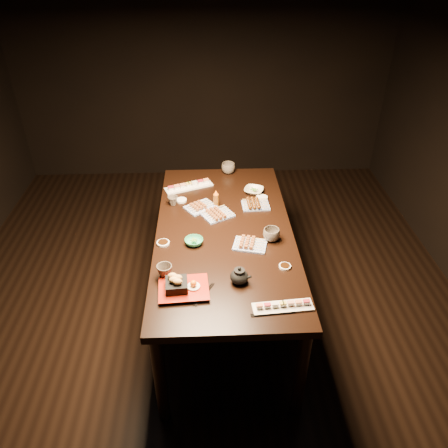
{
  "coord_description": "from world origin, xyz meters",
  "views": [
    {
      "loc": [
        0.03,
        -2.2,
        2.4
      ],
      "look_at": [
        0.13,
        0.22,
        0.77
      ],
      "focal_mm": 35.0,
      "sensor_mm": 36.0,
      "label": 1
    }
  ],
  "objects_px": {
    "teacup_far_right": "(228,168)",
    "teacup_near_left": "(165,271)",
    "edamame_bowl_green": "(194,242)",
    "tempura_tray": "(183,284)",
    "yakitori_plate_right": "(250,243)",
    "yakitori_plate_left": "(200,205)",
    "teapot": "(239,275)",
    "teacup_mid_right": "(271,235)",
    "teacup_far_left": "(173,201)",
    "edamame_bowl_cream": "(254,191)",
    "condiment_bottle": "(216,198)",
    "dining_table": "(224,274)",
    "yakitori_plate_center": "(218,213)",
    "sushi_platter_far": "(189,185)",
    "sushi_platter_near": "(283,305)"
  },
  "relations": [
    {
      "from": "edamame_bowl_cream",
      "to": "teapot",
      "type": "distance_m",
      "value": 1.03
    },
    {
      "from": "edamame_bowl_cream",
      "to": "teacup_far_right",
      "type": "xyz_separation_m",
      "value": [
        -0.18,
        0.33,
        0.03
      ]
    },
    {
      "from": "sushi_platter_far",
      "to": "edamame_bowl_cream",
      "type": "height_order",
      "value": "sushi_platter_far"
    },
    {
      "from": "teapot",
      "to": "teacup_mid_right",
      "type": "bearing_deg",
      "value": 76.99
    },
    {
      "from": "teacup_near_left",
      "to": "teacup_far_right",
      "type": "xyz_separation_m",
      "value": [
        0.43,
        1.28,
        0.0
      ]
    },
    {
      "from": "tempura_tray",
      "to": "teacup_far_left",
      "type": "relative_size",
      "value": 3.84
    },
    {
      "from": "yakitori_plate_left",
      "to": "edamame_bowl_green",
      "type": "distance_m",
      "value": 0.43
    },
    {
      "from": "yakitori_plate_right",
      "to": "edamame_bowl_green",
      "type": "relative_size",
      "value": 1.74
    },
    {
      "from": "yakitori_plate_center",
      "to": "edamame_bowl_green",
      "type": "bearing_deg",
      "value": -145.62
    },
    {
      "from": "edamame_bowl_cream",
      "to": "yakitori_plate_left",
      "type": "bearing_deg",
      "value": -152.96
    },
    {
      "from": "sushi_platter_far",
      "to": "teapot",
      "type": "xyz_separation_m",
      "value": [
        0.31,
        -1.11,
        0.03
      ]
    },
    {
      "from": "teacup_near_left",
      "to": "teacup_mid_right",
      "type": "relative_size",
      "value": 0.84
    },
    {
      "from": "sushi_platter_far",
      "to": "teacup_mid_right",
      "type": "bearing_deg",
      "value": 105.67
    },
    {
      "from": "dining_table",
      "to": "sushi_platter_far",
      "type": "height_order",
      "value": "sushi_platter_far"
    },
    {
      "from": "teacup_mid_right",
      "to": "edamame_bowl_green",
      "type": "bearing_deg",
      "value": -177.45
    },
    {
      "from": "yakitori_plate_left",
      "to": "condiment_bottle",
      "type": "distance_m",
      "value": 0.12
    },
    {
      "from": "edamame_bowl_green",
      "to": "teacup_mid_right",
      "type": "distance_m",
      "value": 0.49
    },
    {
      "from": "yakitori_plate_center",
      "to": "edamame_bowl_green",
      "type": "xyz_separation_m",
      "value": [
        -0.16,
        -0.32,
        -0.01
      ]
    },
    {
      "from": "teacup_far_left",
      "to": "teacup_far_right",
      "type": "height_order",
      "value": "teacup_far_right"
    },
    {
      "from": "teapot",
      "to": "edamame_bowl_cream",
      "type": "bearing_deg",
      "value": 97.29
    },
    {
      "from": "sushi_platter_far",
      "to": "edamame_bowl_cream",
      "type": "relative_size",
      "value": 2.61
    },
    {
      "from": "edamame_bowl_green",
      "to": "teapot",
      "type": "bearing_deg",
      "value": -55.14
    },
    {
      "from": "edamame_bowl_green",
      "to": "condiment_bottle",
      "type": "bearing_deg",
      "value": 71.59
    },
    {
      "from": "sushi_platter_far",
      "to": "teacup_near_left",
      "type": "distance_m",
      "value": 1.05
    },
    {
      "from": "yakitori_plate_right",
      "to": "yakitori_plate_left",
      "type": "relative_size",
      "value": 1.0
    },
    {
      "from": "yakitori_plate_center",
      "to": "teacup_far_right",
      "type": "distance_m",
      "value": 0.66
    },
    {
      "from": "edamame_bowl_green",
      "to": "teacup_far_right",
      "type": "distance_m",
      "value": 1.01
    },
    {
      "from": "condiment_bottle",
      "to": "teacup_far_left",
      "type": "bearing_deg",
      "value": 174.84
    },
    {
      "from": "dining_table",
      "to": "yakitori_plate_left",
      "type": "height_order",
      "value": "yakitori_plate_left"
    },
    {
      "from": "dining_table",
      "to": "teacup_far_left",
      "type": "distance_m",
      "value": 0.65
    },
    {
      "from": "dining_table",
      "to": "teacup_near_left",
      "type": "bearing_deg",
      "value": -128.75
    },
    {
      "from": "teacup_near_left",
      "to": "condiment_bottle",
      "type": "distance_m",
      "value": 0.83
    },
    {
      "from": "tempura_tray",
      "to": "sushi_platter_far",
      "type": "bearing_deg",
      "value": 86.09
    },
    {
      "from": "edamame_bowl_green",
      "to": "tempura_tray",
      "type": "relative_size",
      "value": 0.43
    },
    {
      "from": "yakitori_plate_center",
      "to": "teapot",
      "type": "relative_size",
      "value": 1.64
    },
    {
      "from": "yakitori_plate_center",
      "to": "teacup_near_left",
      "type": "xyz_separation_m",
      "value": [
        -0.32,
        -0.63,
        0.02
      ]
    },
    {
      "from": "dining_table",
      "to": "teacup_far_left",
      "type": "bearing_deg",
      "value": 135.5
    },
    {
      "from": "yakitori_plate_right",
      "to": "yakitori_plate_left",
      "type": "bearing_deg",
      "value": 137.96
    },
    {
      "from": "dining_table",
      "to": "teacup_far_right",
      "type": "distance_m",
      "value": 0.93
    },
    {
      "from": "yakitori_plate_left",
      "to": "teacup_far_left",
      "type": "height_order",
      "value": "teacup_far_left"
    },
    {
      "from": "dining_table",
      "to": "yakitori_plate_right",
      "type": "relative_size",
      "value": 8.85
    },
    {
      "from": "sushi_platter_near",
      "to": "edamame_bowl_cream",
      "type": "distance_m",
      "value": 1.22
    },
    {
      "from": "dining_table",
      "to": "teapot",
      "type": "distance_m",
      "value": 0.67
    },
    {
      "from": "teacup_far_left",
      "to": "yakitori_plate_center",
      "type": "bearing_deg",
      "value": -27.34
    },
    {
      "from": "yakitori_plate_left",
      "to": "teacup_mid_right",
      "type": "xyz_separation_m",
      "value": [
        0.45,
        -0.41,
        0.02
      ]
    },
    {
      "from": "yakitori_plate_center",
      "to": "tempura_tray",
      "type": "distance_m",
      "value": 0.78
    },
    {
      "from": "teacup_far_right",
      "to": "teacup_near_left",
      "type": "bearing_deg",
      "value": -108.44
    },
    {
      "from": "tempura_tray",
      "to": "teacup_mid_right",
      "type": "height_order",
      "value": "tempura_tray"
    },
    {
      "from": "teacup_far_left",
      "to": "edamame_bowl_green",
      "type": "bearing_deg",
      "value": -71.94
    },
    {
      "from": "teacup_near_left",
      "to": "teapot",
      "type": "bearing_deg",
      "value": -8.27
    }
  ]
}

